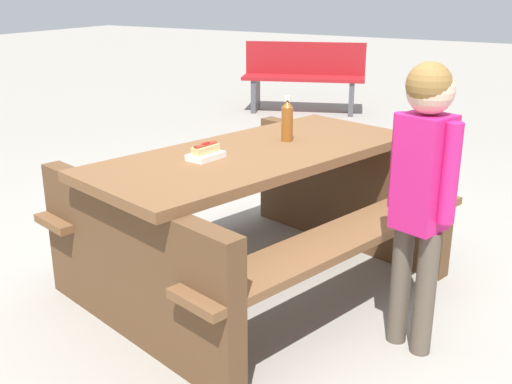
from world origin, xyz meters
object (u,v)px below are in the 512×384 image
picnic_table (256,206)px  park_bench_mid (304,76)px  child_in_coat (423,174)px  hotdog_tray (206,153)px  soda_bottle (287,120)px

picnic_table → park_bench_mid: 4.72m
picnic_table → child_in_coat: size_ratio=1.65×
child_in_coat → park_bench_mid: child_in_coat is taller
hotdog_tray → picnic_table: bearing=152.8°
soda_bottle → hotdog_tray: soda_bottle is taller
hotdog_tray → child_in_coat: size_ratio=0.15×
hotdog_tray → park_bench_mid: size_ratio=0.13×
soda_bottle → park_bench_mid: size_ratio=0.16×
soda_bottle → child_in_coat: child_in_coat is taller
picnic_table → hotdog_tray: hotdog_tray is taller
soda_bottle → child_in_coat: size_ratio=0.19×
child_in_coat → park_bench_mid: (-4.55, -2.74, -0.37)m
picnic_table → soda_bottle: bearing=170.5°
picnic_table → child_in_coat: bearing=77.9°
hotdog_tray → park_bench_mid: (-4.61, -1.70, -0.33)m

